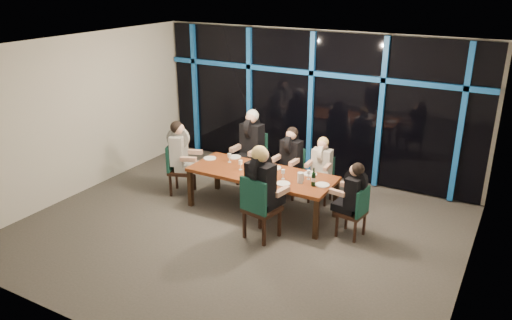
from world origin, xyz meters
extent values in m
plane|color=#4E4A45|center=(0.00, 0.00, 0.00)|extent=(7.00, 7.00, 0.00)
cube|color=silver|center=(0.00, 3.00, 1.50)|extent=(7.00, 0.04, 3.00)
cube|color=silver|center=(0.00, -3.00, 1.50)|extent=(7.00, 0.04, 3.00)
cube|color=silver|center=(-3.50, 0.00, 1.50)|extent=(0.04, 6.00, 3.00)
cube|color=silver|center=(3.50, 0.00, 1.50)|extent=(0.04, 6.00, 3.00)
cube|color=white|center=(0.00, 0.00, 3.00)|extent=(7.00, 6.00, 0.04)
cube|color=black|center=(0.00, 2.94, 1.50)|extent=(6.86, 0.04, 2.94)
cube|color=#1659AD|center=(-2.90, 2.89, 1.50)|extent=(0.10, 0.10, 2.94)
cube|color=#1659AD|center=(-1.45, 2.89, 1.50)|extent=(0.10, 0.10, 2.94)
cube|color=#1659AD|center=(0.00, 2.89, 1.50)|extent=(0.10, 0.10, 2.94)
cube|color=#1659AD|center=(1.45, 2.89, 1.50)|extent=(0.10, 0.10, 2.94)
cube|color=#1659AD|center=(2.90, 2.89, 1.50)|extent=(0.10, 0.10, 2.94)
cube|color=#1659AD|center=(0.00, 2.89, 2.16)|extent=(6.86, 0.10, 0.10)
cube|color=#FF2D14|center=(1.10, 3.25, 2.15)|extent=(0.60, 0.05, 0.35)
cube|color=brown|center=(0.00, 0.80, 0.72)|extent=(2.60, 1.00, 0.06)
cube|color=black|center=(-1.24, 0.36, 0.34)|extent=(0.08, 0.08, 0.69)
cube|color=black|center=(1.24, 0.36, 0.34)|extent=(0.08, 0.08, 0.69)
cube|color=black|center=(-1.24, 1.24, 0.34)|extent=(0.08, 0.08, 0.69)
cube|color=black|center=(1.24, 1.24, 0.34)|extent=(0.08, 0.08, 0.69)
cube|color=black|center=(-0.78, 1.78, 0.49)|extent=(0.52, 0.52, 0.07)
cube|color=#174C3D|center=(-0.77, 1.99, 0.78)|extent=(0.49, 0.08, 0.54)
cube|color=black|center=(-0.99, 1.59, 0.23)|extent=(0.05, 0.05, 0.46)
cube|color=black|center=(-0.60, 1.57, 0.23)|extent=(0.05, 0.05, 0.46)
cube|color=black|center=(-0.96, 1.98, 0.23)|extent=(0.05, 0.05, 0.46)
cube|color=black|center=(-0.57, 1.96, 0.23)|extent=(0.05, 0.05, 0.46)
cube|color=black|center=(0.15, 1.65, 0.43)|extent=(0.46, 0.46, 0.06)
cube|color=#174C3D|center=(0.16, 1.84, 0.69)|extent=(0.43, 0.08, 0.48)
cube|color=black|center=(-0.04, 1.49, 0.20)|extent=(0.04, 0.04, 0.40)
cube|color=black|center=(0.31, 1.47, 0.20)|extent=(0.04, 0.04, 0.40)
cube|color=black|center=(-0.01, 1.84, 0.20)|extent=(0.04, 0.04, 0.40)
cube|color=black|center=(0.33, 1.81, 0.20)|extent=(0.04, 0.04, 0.40)
cube|color=black|center=(0.76, 1.69, 0.40)|extent=(0.41, 0.41, 0.05)
cube|color=#174C3D|center=(0.75, 1.87, 0.64)|extent=(0.40, 0.06, 0.44)
cube|color=black|center=(0.61, 1.53, 0.19)|extent=(0.04, 0.04, 0.37)
cube|color=black|center=(0.92, 1.54, 0.19)|extent=(0.04, 0.04, 0.37)
cube|color=black|center=(0.59, 1.84, 0.19)|extent=(0.04, 0.04, 0.37)
cube|color=black|center=(0.91, 1.86, 0.19)|extent=(0.04, 0.04, 0.37)
cube|color=black|center=(-1.71, 0.74, 0.46)|extent=(0.59, 0.59, 0.06)
cube|color=#174C3D|center=(-1.91, 0.67, 0.74)|extent=(0.20, 0.45, 0.51)
cube|color=black|center=(-1.48, 0.63, 0.21)|extent=(0.05, 0.05, 0.43)
cube|color=black|center=(-1.60, 0.98, 0.21)|extent=(0.05, 0.05, 0.43)
cube|color=black|center=(-1.83, 0.51, 0.21)|extent=(0.05, 0.05, 0.43)
cube|color=black|center=(-1.95, 0.85, 0.21)|extent=(0.05, 0.05, 0.43)
cube|color=black|center=(1.70, 0.72, 0.41)|extent=(0.46, 0.46, 0.05)
cube|color=#174C3D|center=(1.88, 0.69, 0.65)|extent=(0.10, 0.41, 0.45)
cube|color=black|center=(1.56, 0.90, 0.19)|extent=(0.04, 0.04, 0.38)
cube|color=black|center=(1.51, 0.58, 0.19)|extent=(0.04, 0.04, 0.38)
cube|color=black|center=(1.88, 0.86, 0.19)|extent=(0.04, 0.04, 0.38)
cube|color=black|center=(1.84, 0.54, 0.19)|extent=(0.04, 0.04, 0.38)
cube|color=black|center=(0.46, -0.02, 0.50)|extent=(0.58, 0.58, 0.07)
cube|color=#174C3D|center=(0.42, -0.24, 0.80)|extent=(0.50, 0.14, 0.56)
cube|color=black|center=(0.69, 0.14, 0.23)|extent=(0.05, 0.05, 0.47)
cube|color=black|center=(0.30, 0.21, 0.23)|extent=(0.05, 0.05, 0.47)
cube|color=black|center=(0.62, -0.25, 0.23)|extent=(0.05, 0.05, 0.47)
cube|color=black|center=(0.23, -0.19, 0.23)|extent=(0.05, 0.05, 0.47)
cube|color=black|center=(-0.79, 1.65, 0.60)|extent=(0.42, 0.48, 0.15)
cube|color=black|center=(-0.78, 1.82, 0.96)|extent=(0.45, 0.29, 0.61)
cylinder|color=black|center=(-0.78, 1.82, 1.19)|extent=(0.14, 0.46, 0.46)
sphere|color=tan|center=(-0.78, 1.80, 1.39)|extent=(0.23, 0.23, 0.23)
sphere|color=silver|center=(-0.78, 1.84, 1.42)|extent=(0.25, 0.25, 0.25)
cube|color=tan|center=(-1.01, 1.57, 0.79)|extent=(0.11, 0.33, 0.09)
cube|color=tan|center=(-0.58, 1.55, 0.79)|extent=(0.11, 0.33, 0.09)
cube|color=black|center=(0.14, 1.54, 0.53)|extent=(0.37, 0.43, 0.13)
cube|color=black|center=(0.15, 1.69, 0.84)|extent=(0.40, 0.26, 0.54)
cylinder|color=black|center=(0.15, 1.69, 1.05)|extent=(0.13, 0.41, 0.40)
sphere|color=tan|center=(0.15, 1.67, 1.23)|extent=(0.20, 0.20, 0.20)
sphere|color=black|center=(0.15, 1.71, 1.26)|extent=(0.22, 0.22, 0.22)
cube|color=tan|center=(-0.06, 1.47, 0.79)|extent=(0.10, 0.29, 0.08)
cube|color=tan|center=(0.32, 1.45, 0.79)|extent=(0.10, 0.29, 0.08)
cube|color=beige|center=(0.76, 1.59, 0.49)|extent=(0.33, 0.38, 0.12)
cube|color=beige|center=(0.76, 1.73, 0.78)|extent=(0.36, 0.23, 0.49)
cylinder|color=beige|center=(0.76, 1.73, 0.97)|extent=(0.10, 0.37, 0.37)
sphere|color=tan|center=(0.76, 1.71, 1.13)|extent=(0.19, 0.19, 0.19)
sphere|color=tan|center=(0.76, 1.74, 1.16)|extent=(0.20, 0.20, 0.20)
cube|color=tan|center=(0.59, 1.51, 0.79)|extent=(0.08, 0.27, 0.07)
cube|color=tan|center=(0.94, 1.52, 0.79)|extent=(0.08, 0.27, 0.07)
cube|color=black|center=(-1.60, 0.78, 0.56)|extent=(0.53, 0.49, 0.14)
cube|color=black|center=(-1.75, 0.73, 0.90)|extent=(0.37, 0.47, 0.57)
cylinder|color=black|center=(-1.75, 0.73, 1.12)|extent=(0.44, 0.24, 0.43)
sphere|color=tan|center=(-1.73, 0.73, 1.31)|extent=(0.21, 0.21, 0.21)
sphere|color=black|center=(-1.77, 0.72, 1.34)|extent=(0.23, 0.23, 0.23)
cube|color=tan|center=(-1.45, 0.62, 0.79)|extent=(0.32, 0.18, 0.08)
cube|color=tan|center=(-1.59, 1.00, 0.79)|extent=(0.32, 0.18, 0.08)
cube|color=black|center=(1.59, 0.74, 0.50)|extent=(0.42, 0.38, 0.13)
cube|color=black|center=(1.73, 0.72, 0.80)|extent=(0.27, 0.39, 0.51)
cylinder|color=black|center=(1.73, 0.72, 1.00)|extent=(0.39, 0.14, 0.38)
sphere|color=tan|center=(1.72, 0.72, 1.16)|extent=(0.19, 0.19, 0.19)
sphere|color=black|center=(1.75, 0.71, 1.19)|extent=(0.21, 0.21, 0.21)
cube|color=tan|center=(1.54, 0.93, 0.79)|extent=(0.28, 0.11, 0.07)
cube|color=tan|center=(1.49, 0.57, 0.79)|extent=(0.28, 0.11, 0.07)
cube|color=black|center=(0.48, 0.11, 0.61)|extent=(0.48, 0.53, 0.16)
cube|color=black|center=(0.45, -0.07, 0.98)|extent=(0.49, 0.34, 0.62)
cylinder|color=black|center=(0.45, -0.07, 1.23)|extent=(0.19, 0.48, 0.47)
sphere|color=tan|center=(0.46, -0.04, 1.43)|extent=(0.23, 0.23, 0.23)
sphere|color=tan|center=(0.45, -0.09, 1.46)|extent=(0.26, 0.26, 0.26)
cube|color=tan|center=(0.72, 0.16, 0.79)|extent=(0.14, 0.34, 0.09)
cube|color=tan|center=(0.28, 0.24, 0.79)|extent=(0.14, 0.34, 0.09)
cylinder|color=white|center=(-0.81, 1.22, 0.76)|extent=(0.24, 0.24, 0.01)
cylinder|color=white|center=(0.11, 1.09, 0.76)|extent=(0.24, 0.24, 0.01)
cylinder|color=white|center=(0.78, 1.13, 0.76)|extent=(0.24, 0.24, 0.01)
cylinder|color=white|center=(-1.19, 0.93, 0.76)|extent=(0.24, 0.24, 0.01)
cylinder|color=white|center=(1.14, 0.80, 0.76)|extent=(0.24, 0.24, 0.01)
cylinder|color=white|center=(0.56, 0.53, 0.76)|extent=(0.24, 0.24, 0.01)
cylinder|color=black|center=(1.02, 0.71, 0.86)|extent=(0.07, 0.07, 0.23)
cylinder|color=black|center=(1.02, 0.71, 1.02)|extent=(0.03, 0.03, 0.09)
cylinder|color=silver|center=(1.02, 0.71, 0.86)|extent=(0.07, 0.07, 0.06)
cylinder|color=silver|center=(0.78, 0.72, 0.84)|extent=(0.10, 0.10, 0.18)
cylinder|color=silver|center=(0.84, 0.72, 0.86)|extent=(0.01, 0.01, 0.13)
cylinder|color=#F89F4A|center=(-0.11, 0.66, 0.77)|extent=(0.06, 0.06, 0.03)
cylinder|color=silver|center=(-0.39, 0.73, 0.75)|extent=(0.07, 0.07, 0.01)
cylinder|color=silver|center=(-0.39, 0.73, 0.81)|extent=(0.01, 0.01, 0.10)
cylinder|color=silver|center=(-0.39, 0.73, 0.89)|extent=(0.07, 0.07, 0.07)
cylinder|color=white|center=(0.03, 0.99, 0.75)|extent=(0.06, 0.06, 0.01)
cylinder|color=white|center=(0.03, 0.99, 0.80)|extent=(0.01, 0.01, 0.09)
cylinder|color=white|center=(0.03, 0.99, 0.88)|extent=(0.06, 0.06, 0.07)
cylinder|color=silver|center=(0.46, 0.73, 0.75)|extent=(0.06, 0.06, 0.01)
cylinder|color=silver|center=(0.46, 0.73, 0.80)|extent=(0.01, 0.01, 0.10)
cylinder|color=silver|center=(0.46, 0.73, 0.89)|extent=(0.07, 0.07, 0.07)
cylinder|color=silver|center=(-0.76, 0.95, 0.75)|extent=(0.06, 0.06, 0.01)
cylinder|color=silver|center=(-0.76, 0.95, 0.80)|extent=(0.01, 0.01, 0.10)
cylinder|color=silver|center=(-0.76, 0.95, 0.89)|extent=(0.07, 0.07, 0.07)
cylinder|color=white|center=(0.84, 0.92, 0.75)|extent=(0.06, 0.06, 0.01)
cylinder|color=white|center=(0.84, 0.92, 0.80)|extent=(0.01, 0.01, 0.09)
cylinder|color=white|center=(0.84, 0.92, 0.88)|extent=(0.06, 0.06, 0.06)
camera|label=1|loc=(3.89, -6.32, 4.05)|focal=35.00mm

